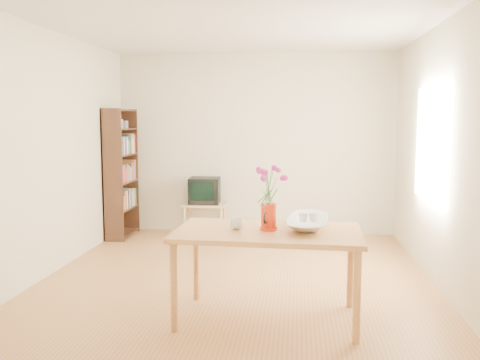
# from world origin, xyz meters

# --- Properties ---
(room) EXTENTS (4.50, 4.50, 4.50)m
(room) POSITION_xyz_m (0.03, 0.00, 1.30)
(room) COLOR #A46C3A
(room) RESTS_ON ground
(table) EXTENTS (1.54, 0.92, 0.75)m
(table) POSITION_xyz_m (0.38, -1.05, 0.67)
(table) COLOR #B9773F
(table) RESTS_ON ground
(tv_stand) EXTENTS (0.60, 0.45, 0.46)m
(tv_stand) POSITION_xyz_m (-0.70, 1.97, 0.39)
(tv_stand) COLOR tan
(tv_stand) RESTS_ON ground
(bookshelf) EXTENTS (0.28, 0.70, 1.80)m
(bookshelf) POSITION_xyz_m (-1.85, 1.75, 0.84)
(bookshelf) COLOR black
(bookshelf) RESTS_ON ground
(pitcher) EXTENTS (0.14, 0.22, 0.22)m
(pitcher) POSITION_xyz_m (0.39, -1.03, 0.85)
(pitcher) COLOR red
(pitcher) RESTS_ON table
(flowers) EXTENTS (0.25, 0.25, 0.35)m
(flowers) POSITION_xyz_m (0.39, -1.03, 1.13)
(flowers) COLOR #E636AF
(flowers) RESTS_ON pitcher
(mug) EXTENTS (0.16, 0.16, 0.09)m
(mug) POSITION_xyz_m (0.13, -1.04, 0.79)
(mug) COLOR white
(mug) RESTS_ON table
(bowl) EXTENTS (0.55, 0.55, 0.47)m
(bowl) POSITION_xyz_m (0.71, -0.89, 0.99)
(bowl) COLOR white
(bowl) RESTS_ON table
(teacup_a) EXTENTS (0.09, 0.09, 0.06)m
(teacup_a) POSITION_xyz_m (0.67, -0.89, 0.94)
(teacup_a) COLOR white
(teacup_a) RESTS_ON bowl
(teacup_b) EXTENTS (0.08, 0.08, 0.06)m
(teacup_b) POSITION_xyz_m (0.75, -0.87, 0.94)
(teacup_b) COLOR white
(teacup_b) RESTS_ON bowl
(television) EXTENTS (0.44, 0.42, 0.37)m
(television) POSITION_xyz_m (-0.70, 1.98, 0.65)
(television) COLOR black
(television) RESTS_ON tv_stand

